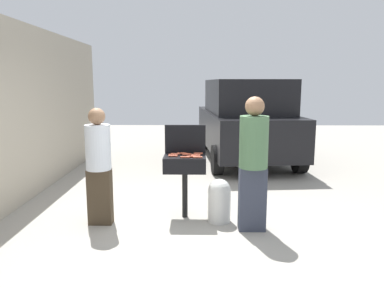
% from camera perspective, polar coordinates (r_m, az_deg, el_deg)
% --- Properties ---
extents(ground_plane, '(24.00, 24.00, 0.00)m').
position_cam_1_polar(ground_plane, '(5.28, -0.72, -12.03)').
color(ground_plane, '#9E998E').
extents(house_wall_side, '(0.24, 8.00, 2.91)m').
position_cam_1_polar(house_wall_side, '(6.61, -25.54, 4.41)').
color(house_wall_side, '#B2A893').
rests_on(house_wall_side, ground).
extents(bbq_grill, '(0.60, 0.44, 0.91)m').
position_cam_1_polar(bbq_grill, '(5.23, -1.14, -3.40)').
color(bbq_grill, black).
rests_on(bbq_grill, ground).
extents(grill_lid_open, '(0.60, 0.05, 0.42)m').
position_cam_1_polar(grill_lid_open, '(5.38, -1.07, 0.78)').
color(grill_lid_open, black).
rests_on(grill_lid_open, bbq_grill).
extents(hot_dog_0, '(0.13, 0.03, 0.03)m').
position_cam_1_polar(hot_dog_0, '(5.31, 1.00, -1.49)').
color(hot_dog_0, '#B74C33').
rests_on(hot_dog_0, bbq_grill).
extents(hot_dog_1, '(0.13, 0.03, 0.03)m').
position_cam_1_polar(hot_dog_1, '(5.05, -1.12, -2.07)').
color(hot_dog_1, '#B74C33').
rests_on(hot_dog_1, bbq_grill).
extents(hot_dog_2, '(0.13, 0.04, 0.03)m').
position_cam_1_polar(hot_dog_2, '(5.28, -2.62, -1.57)').
color(hot_dog_2, '#C6593D').
rests_on(hot_dog_2, bbq_grill).
extents(hot_dog_3, '(0.13, 0.03, 0.03)m').
position_cam_1_polar(hot_dog_3, '(5.05, 0.90, -2.08)').
color(hot_dog_3, '#C6593D').
rests_on(hot_dog_3, bbq_grill).
extents(hot_dog_4, '(0.13, 0.04, 0.03)m').
position_cam_1_polar(hot_dog_4, '(5.23, -0.81, -1.67)').
color(hot_dog_4, '#B74C33').
rests_on(hot_dog_4, bbq_grill).
extents(hot_dog_5, '(0.13, 0.04, 0.03)m').
position_cam_1_polar(hot_dog_5, '(5.22, 0.61, -1.70)').
color(hot_dog_5, '#B74C33').
rests_on(hot_dog_5, bbq_grill).
extents(hot_dog_6, '(0.13, 0.03, 0.03)m').
position_cam_1_polar(hot_dog_6, '(5.15, -3.00, -1.86)').
color(hot_dog_6, '#C6593D').
rests_on(hot_dog_6, bbq_grill).
extents(hot_dog_7, '(0.13, 0.04, 0.03)m').
position_cam_1_polar(hot_dog_7, '(5.29, -0.93, -1.55)').
color(hot_dog_7, '#AD4228').
rests_on(hot_dog_7, bbq_grill).
extents(hot_dog_8, '(0.13, 0.03, 0.03)m').
position_cam_1_polar(hot_dog_8, '(5.15, 0.56, -1.85)').
color(hot_dog_8, '#B74C33').
rests_on(hot_dog_8, bbq_grill).
extents(hot_dog_9, '(0.13, 0.03, 0.03)m').
position_cam_1_polar(hot_dog_9, '(5.09, -0.13, -1.98)').
color(hot_dog_9, '#AD4228').
rests_on(hot_dog_9, bbq_grill).
extents(hot_dog_10, '(0.13, 0.03, 0.03)m').
position_cam_1_polar(hot_dog_10, '(5.23, -2.96, -1.69)').
color(hot_dog_10, '#B74C33').
rests_on(hot_dog_10, bbq_grill).
extents(hot_dog_11, '(0.13, 0.03, 0.03)m').
position_cam_1_polar(hot_dog_11, '(5.33, -1.65, -1.47)').
color(hot_dog_11, '#B74C33').
rests_on(hot_dog_11, bbq_grill).
extents(propane_tank, '(0.32, 0.32, 0.62)m').
position_cam_1_polar(propane_tank, '(5.19, 4.29, -8.65)').
color(propane_tank, silver).
rests_on(propane_tank, ground).
extents(person_left, '(0.34, 0.34, 1.61)m').
position_cam_1_polar(person_left, '(5.12, -14.39, -2.77)').
color(person_left, '#3F3323').
rests_on(person_left, ground).
extents(person_right, '(0.37, 0.37, 1.77)m').
position_cam_1_polar(person_right, '(4.80, 9.56, -2.36)').
color(person_right, '#333847').
rests_on(person_right, ground).
extents(parked_minivan, '(2.34, 4.55, 2.02)m').
position_cam_1_polar(parked_minivan, '(9.30, 8.26, 3.77)').
color(parked_minivan, black).
rests_on(parked_minivan, ground).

